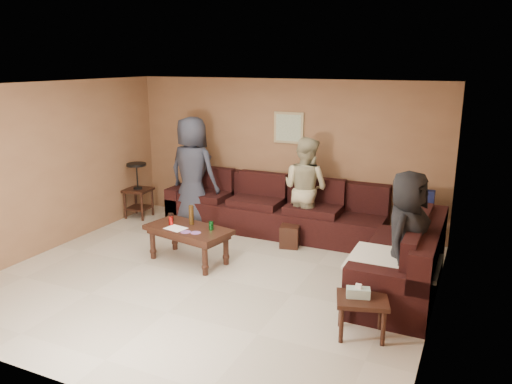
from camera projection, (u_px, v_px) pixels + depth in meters
room at (209, 154)px, 6.18m from camera, size 5.60×5.50×2.50m
sectional_sofa at (308, 229)px, 7.53m from camera, size 4.65×2.90×0.97m
coffee_table at (188, 233)px, 7.04m from camera, size 1.31×0.83×0.79m
end_table_left at (138, 189)px, 9.04m from camera, size 0.48×0.48×1.00m
side_table_right at (361, 302)px, 5.13m from camera, size 0.62×0.56×0.58m
waste_bin at (290, 236)px, 7.67m from camera, size 0.34×0.34×0.34m
wall_art at (289, 128)px, 8.31m from camera, size 0.52×0.04×0.52m
person_left at (193, 172)px, 8.52m from camera, size 0.97×0.67×1.89m
person_middle at (305, 189)px, 7.89m from camera, size 0.94×0.82×1.64m
person_right at (406, 239)px, 5.75m from camera, size 0.65×0.86×1.60m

